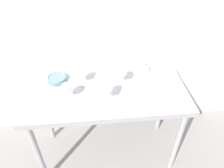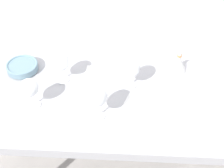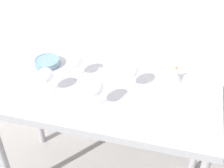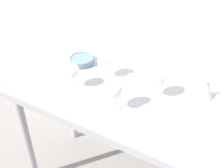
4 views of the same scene
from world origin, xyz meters
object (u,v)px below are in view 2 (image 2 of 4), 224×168
(wine_glass_far_left, at_px, (60,63))
(tasting_bowl, at_px, (22,67))
(wine_glass_near_center, at_px, (97,97))
(wine_glass_near_left, at_px, (29,88))
(tasting_sheet_upper, at_px, (97,79))
(wine_glass_far_right, at_px, (130,69))
(decanter_funnel, at_px, (178,63))
(tasting_sheet_lower, at_px, (142,111))

(wine_glass_far_left, height_order, tasting_bowl, wine_glass_far_left)
(wine_glass_near_center, distance_m, wine_glass_near_left, 0.32)
(wine_glass_near_center, distance_m, tasting_sheet_upper, 0.29)
(wine_glass_far_right, relative_size, tasting_bowl, 0.98)
(wine_glass_near_left, distance_m, tasting_sheet_upper, 0.38)
(wine_glass_near_center, distance_m, tasting_bowl, 0.55)
(wine_glass_far_right, xyz_separation_m, wine_glass_far_left, (-0.36, 0.02, 0.00))
(wine_glass_far_right, xyz_separation_m, decanter_funnel, (0.26, 0.14, -0.07))
(wine_glass_far_right, distance_m, decanter_funnel, 0.30)
(wine_glass_near_center, relative_size, tasting_sheet_upper, 0.91)
(wine_glass_near_left, xyz_separation_m, decanter_funnel, (0.73, 0.31, -0.07))
(wine_glass_far_right, bearing_deg, tasting_bowl, 171.32)
(wine_glass_near_left, relative_size, tasting_sheet_lower, 0.64)
(tasting_sheet_lower, bearing_deg, wine_glass_far_right, 129.17)
(wine_glass_near_left, relative_size, tasting_bowl, 0.96)
(tasting_bowl, bearing_deg, wine_glass_far_left, -15.84)
(tasting_sheet_lower, bearing_deg, decanter_funnel, 78.25)
(wine_glass_near_center, distance_m, wine_glass_far_left, 0.32)
(tasting_sheet_lower, xyz_separation_m, decanter_funnel, (0.20, 0.32, 0.04))
(wine_glass_near_left, relative_size, tasting_sheet_upper, 0.79)
(wine_glass_far_right, distance_m, wine_glass_near_left, 0.50)
(wine_glass_far_left, xyz_separation_m, decanter_funnel, (0.61, 0.12, -0.07))
(decanter_funnel, bearing_deg, tasting_sheet_lower, -121.72)
(wine_glass_near_center, height_order, tasting_sheet_lower, wine_glass_near_center)
(tasting_sheet_lower, bearing_deg, tasting_bowl, 177.55)
(wine_glass_far_left, xyz_separation_m, tasting_sheet_upper, (0.18, 0.01, -0.11))
(wine_glass_far_left, bearing_deg, tasting_sheet_lower, -25.78)
(tasting_sheet_upper, height_order, tasting_bowl, tasting_bowl)
(wine_glass_far_right, relative_size, tasting_sheet_upper, 0.80)
(wine_glass_near_center, bearing_deg, wine_glass_near_left, 169.97)
(tasting_sheet_upper, height_order, tasting_sheet_lower, same)
(tasting_bowl, xyz_separation_m, decanter_funnel, (0.84, 0.05, 0.02))
(tasting_sheet_upper, bearing_deg, decanter_funnel, 16.73)
(wine_glass_far_left, relative_size, decanter_funnel, 1.19)
(wine_glass_near_center, bearing_deg, tasting_bowl, 144.32)
(wine_glass_near_center, xyz_separation_m, tasting_sheet_lower, (0.21, 0.05, -0.13))
(tasting_sheet_lower, relative_size, tasting_bowl, 1.51)
(wine_glass_near_left, bearing_deg, tasting_sheet_upper, 34.77)
(wine_glass_far_right, bearing_deg, tasting_sheet_lower, -70.80)
(decanter_funnel, bearing_deg, tasting_sheet_upper, -166.56)
(wine_glass_far_left, bearing_deg, wine_glass_far_right, -3.94)
(wine_glass_near_center, xyz_separation_m, wine_glass_near_left, (-0.32, 0.06, -0.02))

